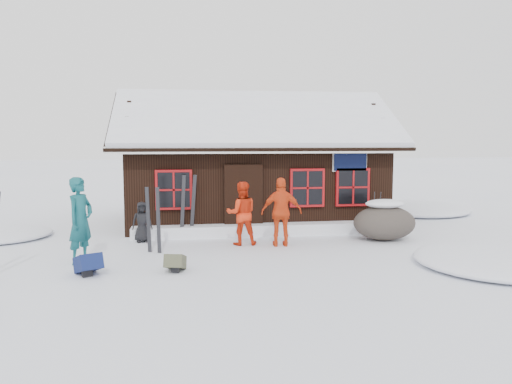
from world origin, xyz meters
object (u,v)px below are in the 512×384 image
at_px(skier_orange_right, 282,212).
at_px(skier_orange_left, 242,213).
at_px(ski_poles, 376,216).
at_px(backpack_blue, 88,267).
at_px(skier_teal, 80,220).
at_px(skier_crouched, 142,222).
at_px(boulder, 384,222).
at_px(backpack_olive, 175,265).

bearing_deg(skier_orange_right, skier_orange_left, -12.32).
bearing_deg(ski_poles, backpack_blue, -159.43).
height_order(skier_teal, ski_poles, skier_teal).
height_order(skier_teal, skier_crouched, skier_teal).
distance_m(skier_orange_right, backpack_blue, 5.02).
relative_size(skier_orange_right, boulder, 1.04).
height_order(skier_teal, boulder, skier_teal).
bearing_deg(skier_orange_right, backpack_olive, 44.36).
distance_m(backpack_blue, backpack_olive, 1.77).
bearing_deg(skier_orange_right, backpack_blue, 31.67).
distance_m(skier_teal, boulder, 7.93).
xyz_separation_m(backpack_blue, backpack_olive, (1.77, 0.00, -0.02)).
distance_m(skier_orange_left, backpack_blue, 4.32).
xyz_separation_m(skier_crouched, backpack_blue, (-0.84, -3.20, -0.39)).
xyz_separation_m(skier_orange_left, ski_poles, (3.82, 0.26, -0.19)).
xyz_separation_m(skier_teal, backpack_blue, (0.33, -1.02, -0.81)).
relative_size(skier_teal, skier_orange_left, 1.16).
bearing_deg(skier_orange_left, skier_teal, 21.75).
relative_size(skier_teal, ski_poles, 1.43).
distance_m(skier_orange_right, ski_poles, 2.89).
height_order(skier_crouched, ski_poles, ski_poles).
distance_m(skier_orange_right, skier_crouched, 3.80).
relative_size(boulder, ski_poles, 1.27).
height_order(skier_orange_left, backpack_olive, skier_orange_left).
bearing_deg(skier_orange_right, skier_crouched, -10.06).
xyz_separation_m(skier_teal, skier_crouched, (1.17, 2.18, -0.42)).
bearing_deg(backpack_olive, skier_crouched, 118.19).
relative_size(skier_teal, backpack_blue, 3.26).
bearing_deg(skier_crouched, boulder, -15.71).
xyz_separation_m(skier_crouched, backpack_olive, (0.92, -3.19, -0.41)).
relative_size(skier_crouched, boulder, 0.64).
distance_m(skier_orange_left, ski_poles, 3.84).
xyz_separation_m(ski_poles, backpack_olive, (-5.53, -2.73, -0.50)).
distance_m(skier_teal, backpack_blue, 1.34).
distance_m(skier_crouched, backpack_blue, 3.33).
bearing_deg(skier_crouched, ski_poles, -13.90).
bearing_deg(backpack_blue, skier_teal, 80.30).
bearing_deg(backpack_olive, skier_orange_left, 67.50).
distance_m(skier_teal, skier_orange_left, 4.07).
height_order(skier_crouched, boulder, skier_crouched).
bearing_deg(ski_poles, skier_crouched, 175.92).
height_order(skier_orange_left, skier_crouched, skier_orange_left).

